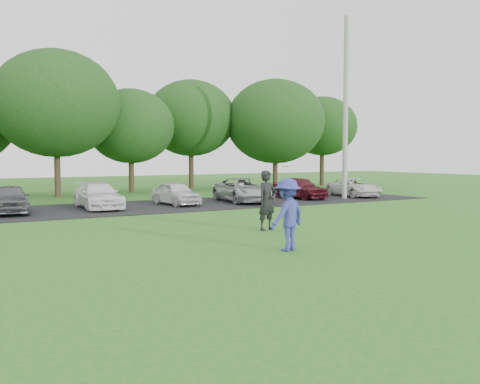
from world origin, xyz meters
name	(u,v)px	position (x,y,z in m)	size (l,w,h in m)	color
ground	(307,249)	(0.00, 0.00, 0.00)	(100.00, 100.00, 0.00)	#276D1F
parking_lot	(139,207)	(0.00, 13.00, 0.01)	(32.00, 6.50, 0.03)	black
utility_pole	(346,108)	(11.66, 11.86, 5.07)	(0.28, 0.28, 10.15)	#A5A59F
frisbee_player	(287,214)	(-0.55, 0.11, 0.94)	(1.38, 1.07, 2.26)	#363B99
camera_bystander	(267,200)	(1.04, 3.52, 0.99)	(0.80, 0.61, 1.97)	black
parked_cars	(147,194)	(0.37, 12.90, 0.62)	(28.14, 4.86, 1.24)	#5B5E62
tree_row	(109,117)	(1.51, 22.76, 4.91)	(42.39, 9.85, 8.64)	#38281C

